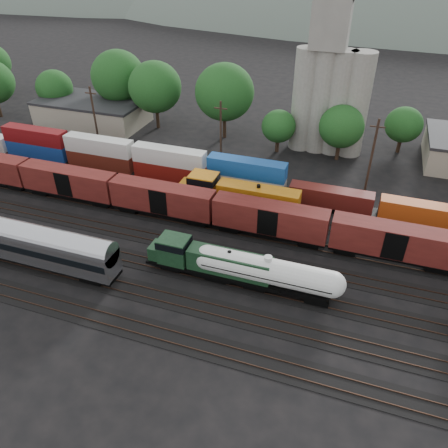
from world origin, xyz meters
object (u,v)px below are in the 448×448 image
(tank_car_a, at_px, (267,272))
(orange_locomotive, at_px, (236,195))
(passenger_coach, at_px, (20,240))
(grain_silo, at_px, (330,90))
(green_locomotive, at_px, (206,260))

(tank_car_a, bearing_deg, orange_locomotive, 119.60)
(orange_locomotive, bearing_deg, passenger_coach, -135.80)
(tank_car_a, bearing_deg, passenger_coach, -170.25)
(tank_car_a, height_order, orange_locomotive, orange_locomotive)
(tank_car_a, bearing_deg, grain_silo, 89.60)
(grain_silo, bearing_deg, passenger_coach, -122.56)
(tank_car_a, xyz_separation_m, grain_silo, (0.29, 41.00, 8.58))
(green_locomotive, relative_size, tank_car_a, 0.95)
(orange_locomotive, distance_m, grain_silo, 28.73)
(green_locomotive, height_order, grain_silo, grain_silo)
(passenger_coach, height_order, orange_locomotive, passenger_coach)
(tank_car_a, relative_size, passenger_coach, 0.68)
(passenger_coach, distance_m, orange_locomotive, 28.70)
(tank_car_a, xyz_separation_m, orange_locomotive, (-8.52, 15.00, 0.09))
(green_locomotive, distance_m, tank_car_a, 7.30)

